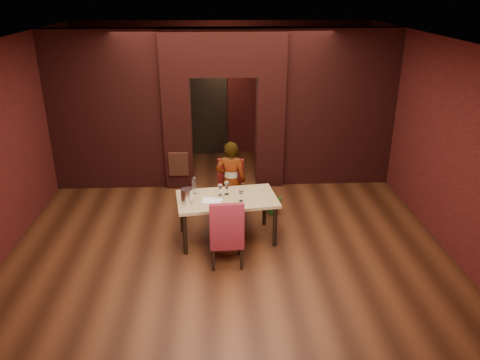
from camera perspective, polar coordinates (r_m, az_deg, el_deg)
The scene contains 25 objects.
floor at distance 8.33m, azimuth -1.57°, elevation -5.68°, with size 8.00×8.00×0.00m, color #4A2412.
ceiling at distance 7.36m, azimuth -1.85°, elevation 16.79°, with size 7.00×8.00×0.04m, color silver.
wall_back at distance 11.56m, azimuth -2.18°, elevation 10.97°, with size 7.00×0.04×3.20m, color maroon.
wall_front at distance 4.08m, azimuth -0.32°, elevation -12.74°, with size 7.00×0.04×3.20m, color maroon.
wall_left at distance 8.39m, azimuth -26.41°, elevation 3.97°, with size 0.04×8.00×3.20m, color maroon.
wall_right at distance 8.51m, azimuth 22.67°, elevation 4.85°, with size 0.04×8.00×3.20m, color maroon.
pillar_left at distance 9.77m, azimuth -7.56°, elevation 5.83°, with size 0.55×0.55×2.30m, color maroon.
pillar_right at distance 9.80m, azimuth 3.65°, elevation 6.03°, with size 0.55×0.55×2.30m, color maroon.
lintel at distance 9.40m, azimuth -2.08°, elevation 15.34°, with size 2.45×0.55×0.90m, color maroon.
wing_wall_left at distance 9.86m, azimuth -15.98°, elevation 8.03°, with size 2.27×0.35×3.20m, color maroon.
wing_wall_right at distance 9.93m, azimuth 11.93°, elevation 8.52°, with size 2.27×0.35×3.20m, color maroon.
vent_panel at distance 9.68m, azimuth -7.50°, elevation 1.92°, with size 0.40×0.03×0.50m, color #AC5132.
rear_door at distance 11.63m, azimuth -4.12°, elevation 8.22°, with size 0.90×0.08×2.10m, color black.
rear_door_frame at distance 11.59m, azimuth -4.13°, elevation 8.17°, with size 1.02×0.04×2.22m, color black.
dining_table at distance 7.79m, azimuth -1.59°, elevation -4.68°, with size 1.61×0.91×0.75m, color tan.
chair_far at distance 8.47m, azimuth -1.22°, elevation -1.21°, with size 0.47×0.47×1.04m, color maroon.
chair_near at distance 7.05m, azimuth -1.68°, elevation -6.23°, with size 0.50×0.50×1.10m, color maroon.
person_seated at distance 8.30m, azimuth -1.13°, elevation -0.12°, with size 0.54×0.35×1.47m, color white.
wine_glass_a at distance 7.67m, azimuth -2.43°, elevation -1.23°, with size 0.08×0.08×0.19m, color white, non-canonical shape.
wine_glass_b at distance 7.69m, azimuth -1.62°, elevation -1.00°, with size 0.09×0.09×0.22m, color silver, non-canonical shape.
wine_glass_c at distance 7.46m, azimuth 0.13°, elevation -1.93°, with size 0.08×0.08×0.19m, color white, non-canonical shape.
tasting_sheet at distance 7.52m, azimuth -3.44°, elevation -2.54°, with size 0.31×0.23×0.00m, color white.
wine_bucket at distance 7.45m, azimuth -6.48°, elevation -1.92°, with size 0.19×0.19×0.23m, color silver.
water_bottle at distance 7.75m, azimuth -5.61°, elevation -0.62°, with size 0.07×0.07×0.30m, color white.
potted_plant at distance 8.74m, azimuth 4.04°, elevation -2.89°, with size 0.34×0.29×0.38m, color #256D22.
Camera 1 is at (-0.15, -7.32, 3.97)m, focal length 35.00 mm.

